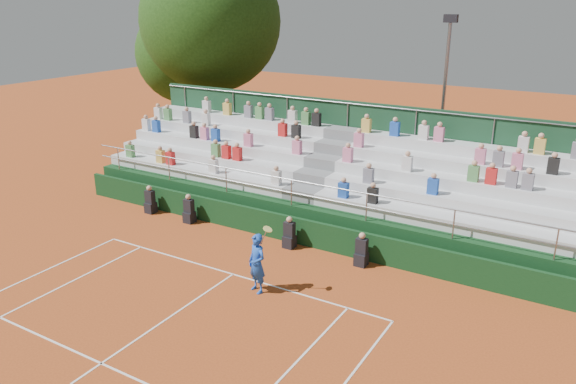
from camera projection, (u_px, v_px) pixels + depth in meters
The scene contains 8 objects.
ground at pixel (233, 274), 18.27m from camera, with size 90.00×90.00×0.00m, color #AB491C.
courtside_wall at pixel (284, 228), 20.70m from camera, with size 20.00×0.15×1.00m, color black.
line_officials at pixel (240, 223), 21.14m from camera, with size 9.95×0.40×1.19m.
grandstand at pixel (324, 189), 23.15m from camera, with size 20.00×5.20×4.40m.
tennis_player at pixel (257, 263), 16.92m from camera, with size 0.93×0.66×2.22m.
tree_west at pixel (186, 54), 32.67m from camera, with size 5.75×5.75×8.32m.
tree_east at pixel (211, 22), 30.52m from camera, with size 7.64×7.64×11.13m.
floodlight_mast at pixel (444, 89), 25.43m from camera, with size 0.60×0.25×7.85m.
Camera 1 is at (9.93, -13.14, 8.53)m, focal length 35.00 mm.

